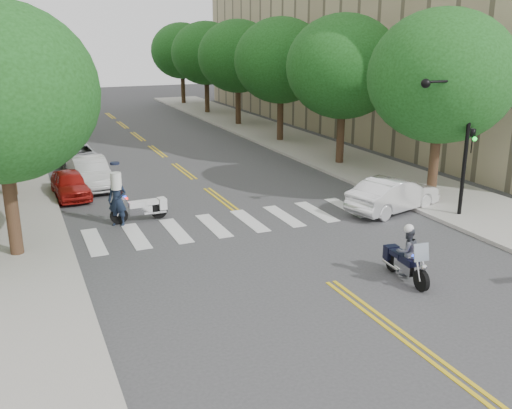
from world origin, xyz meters
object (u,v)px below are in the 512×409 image
officer_standing (117,200)px  convertible (394,195)px  motorcycle_police (406,255)px  motorcycle_parked (144,208)px

officer_standing → convertible: 11.51m
motorcycle_police → officer_standing: size_ratio=1.09×
motorcycle_police → motorcycle_parked: size_ratio=0.96×
motorcycle_police → convertible: size_ratio=0.50×
motorcycle_police → officer_standing: 11.35m
motorcycle_parked → convertible: (10.09, -2.98, 0.21)m
officer_standing → motorcycle_parked: bearing=43.8°
motorcycle_police → motorcycle_parked: 10.88m
officer_standing → convertible: size_ratio=0.46×
motorcycle_parked → motorcycle_police: bearing=-149.4°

